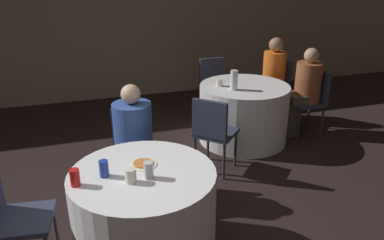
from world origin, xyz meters
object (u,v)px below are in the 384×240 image
at_px(person_blue_shirt, 134,145).
at_px(soda_can_blue, 104,169).
at_px(chair_near_north, 133,144).
at_px(person_orange_shirt, 271,81).
at_px(chair_far_north, 214,81).
at_px(soda_can_red, 75,178).
at_px(person_floral_shirt, 303,92).
at_px(table_far, 243,113).
at_px(bottle_far, 234,80).
at_px(chair_far_southwest, 213,128).
at_px(table_near, 145,215).
at_px(soda_can_silver, 149,170).
at_px(pizza_plate_near, 143,164).
at_px(chair_far_east, 313,96).
at_px(chair_near_west, 8,212).
at_px(chair_far_northeast, 275,84).

distance_m(person_blue_shirt, soda_can_blue, 0.85).
xyz_separation_m(chair_near_north, person_orange_shirt, (2.20, 1.30, 0.08)).
xyz_separation_m(chair_far_north, soda_can_red, (-2.05, -2.76, 0.27)).
bearing_deg(person_floral_shirt, chair_near_north, 111.66).
xyz_separation_m(table_far, bottle_far, (-0.21, -0.12, 0.49)).
relative_size(chair_far_southwest, soda_can_blue, 7.10).
xyz_separation_m(chair_near_north, person_floral_shirt, (2.37, 0.75, 0.07)).
bearing_deg(person_blue_shirt, table_far, -143.59).
bearing_deg(table_far, table_near, -132.99).
height_order(person_orange_shirt, soda_can_silver, person_orange_shirt).
xyz_separation_m(chair_near_north, pizza_plate_near, (-0.05, -0.83, 0.22)).
xyz_separation_m(table_far, chair_far_southwest, (-0.68, -0.69, 0.16)).
bearing_deg(bottle_far, chair_far_southwest, -129.83).
distance_m(chair_far_southwest, person_floral_shirt, 1.63).
bearing_deg(pizza_plate_near, person_floral_shirt, 33.13).
relative_size(chair_far_southwest, person_orange_shirt, 0.71).
height_order(chair_far_north, soda_can_blue, chair_far_north).
distance_m(pizza_plate_near, bottle_far, 2.06).
height_order(table_near, chair_far_east, chair_far_east).
distance_m(person_orange_shirt, soda_can_silver, 3.24).
distance_m(person_orange_shirt, soda_can_blue, 3.38).
relative_size(table_far, chair_far_southwest, 1.31).
distance_m(table_near, person_blue_shirt, 0.82).
relative_size(chair_far_southwest, pizza_plate_near, 4.18).
relative_size(person_floral_shirt, pizza_plate_near, 5.65).
bearing_deg(chair_near_north, pizza_plate_near, 91.26).
bearing_deg(chair_near_west, table_far, 129.57).
xyz_separation_m(person_floral_shirt, soda_can_red, (-2.90, -1.73, 0.20)).
height_order(chair_far_east, person_blue_shirt, person_blue_shirt).
distance_m(chair_far_east, chair_far_northeast, 0.68).
height_order(table_near, chair_far_north, chair_far_north).
distance_m(chair_far_east, pizza_plate_near, 3.02).
distance_m(person_blue_shirt, soda_can_silver, 0.90).
bearing_deg(bottle_far, chair_far_north, 81.46).
distance_m(chair_far_northeast, person_floral_shirt, 0.65).
distance_m(table_far, person_floral_shirt, 0.85).
xyz_separation_m(chair_near_north, chair_far_north, (1.51, 1.78, 0.00)).
distance_m(soda_can_blue, bottle_far, 2.32).
height_order(soda_can_red, bottle_far, bottle_far).
bearing_deg(soda_can_blue, person_blue_shirt, 66.55).
xyz_separation_m(table_near, chair_far_east, (2.60, 1.68, 0.16)).
bearing_deg(chair_far_east, soda_can_red, 123.36).
relative_size(chair_far_southwest, soda_can_silver, 7.10).
xyz_separation_m(chair_far_northeast, person_orange_shirt, (-0.13, -0.09, 0.08)).
bearing_deg(table_near, person_blue_shirt, 85.21).
distance_m(chair_near_north, soda_can_blue, 1.01).
bearing_deg(chair_far_north, person_floral_shirt, 127.28).
bearing_deg(bottle_far, table_far, 30.37).
bearing_deg(chair_near_west, soda_can_blue, 89.53).
height_order(chair_far_northeast, bottle_far, bottle_far).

